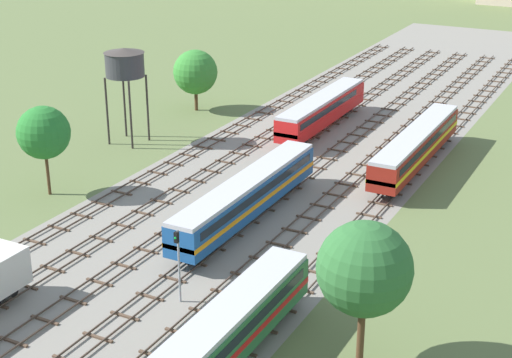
% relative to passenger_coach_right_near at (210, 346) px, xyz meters
% --- Properties ---
extents(ground_plane, '(480.00, 480.00, 0.00)m').
position_rel_passenger_coach_right_near_xyz_m(ground_plane, '(-11.45, 34.21, -2.61)').
color(ground_plane, '#5B6B3D').
extents(ballast_bed, '(26.89, 176.00, 0.01)m').
position_rel_passenger_coach_right_near_xyz_m(ballast_bed, '(-11.45, 34.21, -2.61)').
color(ballast_bed, gray).
rests_on(ballast_bed, ground).
extents(track_far_left, '(2.40, 126.00, 0.29)m').
position_rel_passenger_coach_right_near_xyz_m(track_far_left, '(-22.89, 35.21, -2.48)').
color(track_far_left, '#47382D').
rests_on(track_far_left, ground).
extents(track_left, '(2.40, 126.00, 0.29)m').
position_rel_passenger_coach_right_near_xyz_m(track_left, '(-18.31, 35.21, -2.48)').
color(track_left, '#47382D').
rests_on(track_left, ground).
extents(track_centre_left, '(2.40, 126.00, 0.29)m').
position_rel_passenger_coach_right_near_xyz_m(track_centre_left, '(-13.74, 35.21, -2.48)').
color(track_centre_left, '#47382D').
rests_on(track_centre_left, ground).
extents(track_centre, '(2.40, 126.00, 0.29)m').
position_rel_passenger_coach_right_near_xyz_m(track_centre, '(-9.16, 35.21, -2.48)').
color(track_centre, '#47382D').
rests_on(track_centre, ground).
extents(track_centre_right, '(2.40, 126.00, 0.29)m').
position_rel_passenger_coach_right_near_xyz_m(track_centre_right, '(-4.58, 35.21, -2.48)').
color(track_centre_right, '#47382D').
rests_on(track_centre_right, ground).
extents(track_right, '(2.40, 126.00, 0.29)m').
position_rel_passenger_coach_right_near_xyz_m(track_right, '(-0.00, 35.21, -2.48)').
color(track_right, '#47382D').
rests_on(track_right, ground).
extents(passenger_coach_right_near, '(2.96, 22.00, 3.80)m').
position_rel_passenger_coach_right_near_xyz_m(passenger_coach_right_near, '(0.00, 0.00, 0.00)').
color(passenger_coach_right_near, '#286638').
rests_on(passenger_coach_right_near, ground).
extents(passenger_coach_centre_mid, '(2.96, 22.00, 3.80)m').
position_rel_passenger_coach_right_near_xyz_m(passenger_coach_centre_mid, '(-9.16, 21.64, 0.00)').
color(passenger_coach_centre_mid, '#194C8C').
rests_on(passenger_coach_centre_mid, ground).
extents(passenger_coach_right_midfar, '(2.96, 22.00, 3.80)m').
position_rel_passenger_coach_right_near_xyz_m(passenger_coach_right_midfar, '(0.00, 41.49, 0.00)').
color(passenger_coach_right_midfar, maroon).
rests_on(passenger_coach_right_midfar, ground).
extents(diesel_railcar_centre_left_far, '(2.96, 20.50, 3.80)m').
position_rel_passenger_coach_right_near_xyz_m(diesel_railcar_centre_left_far, '(-13.74, 48.93, -0.02)').
color(diesel_railcar_centre_left_far, red).
rests_on(diesel_railcar_centre_left_far, ground).
extents(water_tower, '(4.51, 4.51, 10.85)m').
position_rel_passenger_coach_right_near_xyz_m(water_tower, '(-31.35, 34.49, 6.52)').
color(water_tower, '#2D2826').
rests_on(water_tower, ground).
extents(signal_post_nearest, '(0.28, 0.47, 5.71)m').
position_rel_passenger_coach_right_near_xyz_m(signal_post_nearest, '(-6.87, 7.21, 0.99)').
color(signal_post_nearest, gray).
rests_on(signal_post_nearest, ground).
extents(lineside_tree_0, '(5.01, 5.01, 8.72)m').
position_rel_passenger_coach_right_near_xyz_m(lineside_tree_0, '(-28.87, 18.36, 3.59)').
color(lineside_tree_0, '#4C331E').
rests_on(lineside_tree_0, ground).
extents(lineside_tree_1, '(5.66, 5.66, 7.86)m').
position_rel_passenger_coach_right_near_xyz_m(lineside_tree_1, '(-31.33, 48.96, 2.41)').
color(lineside_tree_1, '#4C331E').
rests_on(lineside_tree_1, ground).
extents(lineside_tree_3, '(5.88, 5.88, 9.69)m').
position_rel_passenger_coach_right_near_xyz_m(lineside_tree_3, '(7.25, 6.05, 4.12)').
color(lineside_tree_3, '#4C331E').
rests_on(lineside_tree_3, ground).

